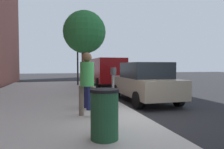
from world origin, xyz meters
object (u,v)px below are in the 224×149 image
pedestrian_bystander (87,78)px  traffic_signal (79,53)px  pedestrian_at_meter (87,77)px  parked_sedan_near (144,82)px  street_tree (84,33)px  trash_bin (104,114)px  parking_meter (113,79)px  parked_van_far (105,70)px

pedestrian_bystander → traffic_signal: 9.92m
pedestrian_at_meter → parked_sedan_near: size_ratio=0.41×
pedestrian_at_meter → street_tree: bearing=78.5°
pedestrian_bystander → street_tree: size_ratio=0.43×
parked_sedan_near → trash_bin: bearing=147.1°
parked_sedan_near → street_tree: 4.03m
pedestrian_at_meter → parked_sedan_near: 3.25m
parking_meter → parked_van_far: bearing=-12.0°
parking_meter → trash_bin: 3.28m
traffic_signal → parking_meter: bearing=-178.4°
trash_bin → parking_meter: bearing=-19.1°
parked_van_far → street_tree: bearing=155.3°
parking_meter → parked_van_far: (8.80, -1.86, 0.09)m
pedestrian_bystander → parked_sedan_near: bearing=-8.5°
street_tree → trash_bin: street_tree is taller
pedestrian_bystander → street_tree: 5.19m
parked_sedan_near → parked_van_far: parked_van_far is taller
street_tree → pedestrian_bystander: bearing=172.9°
parked_sedan_near → traffic_signal: bearing=16.2°
pedestrian_at_meter → street_tree: size_ratio=0.42×
parking_meter → trash_bin: size_ratio=1.40×
pedestrian_bystander → parked_sedan_near: 3.95m
street_tree → traffic_signal: street_tree is taller
parking_meter → parked_van_far: parked_van_far is taller
pedestrian_at_meter → pedestrian_bystander: 1.02m
parking_meter → traffic_signal: traffic_signal is taller
pedestrian_bystander → parked_van_far: 10.34m
pedestrian_at_meter → traffic_signal: (8.79, -0.72, 1.34)m
parking_meter → parked_sedan_near: (1.46, -1.86, -0.27)m
parked_sedan_near → pedestrian_at_meter: bearing=119.0°
pedestrian_bystander → parked_sedan_near: pedestrian_bystander is taller
pedestrian_bystander → street_tree: (4.73, -0.59, 2.06)m
pedestrian_at_meter → street_tree: 4.29m
parked_van_far → street_tree: size_ratio=1.21×
trash_bin → parked_van_far: bearing=-13.9°
pedestrian_at_meter → pedestrian_bystander: size_ratio=0.98×
parked_sedan_near → traffic_signal: 7.71m
pedestrian_at_meter → trash_bin: size_ratio=1.81×
parking_meter → trash_bin: bearing=160.9°
parked_van_far → traffic_signal: size_ratio=1.45×
parking_meter → pedestrian_bystander: 1.57m
parked_sedan_near → street_tree: (2.16, 2.38, 2.43)m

